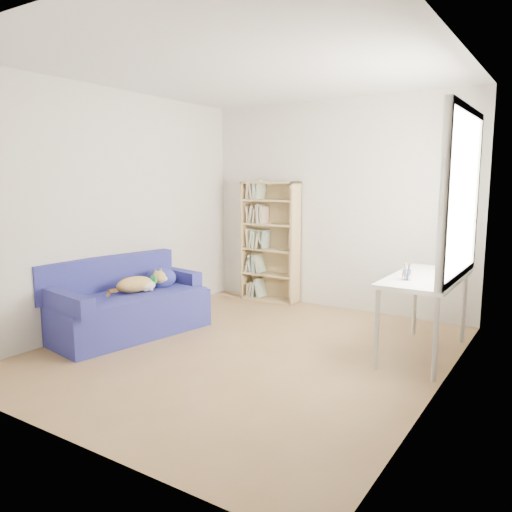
{
  "coord_description": "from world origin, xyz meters",
  "views": [
    {
      "loc": [
        2.55,
        -3.81,
        1.62
      ],
      "look_at": [
        -0.17,
        0.42,
        0.85
      ],
      "focal_mm": 35.0,
      "sensor_mm": 36.0,
      "label": 1
    }
  ],
  "objects_px": {
    "sofa": "(128,305)",
    "bookshelf": "(270,246)",
    "desk": "(426,283)",
    "pen_cup": "(406,274)"
  },
  "relations": [
    {
      "from": "desk",
      "to": "pen_cup",
      "type": "height_order",
      "value": "pen_cup"
    },
    {
      "from": "sofa",
      "to": "bookshelf",
      "type": "bearing_deg",
      "value": 86.21
    },
    {
      "from": "bookshelf",
      "to": "desk",
      "type": "relative_size",
      "value": 1.25
    },
    {
      "from": "sofa",
      "to": "pen_cup",
      "type": "xyz_separation_m",
      "value": [
        2.72,
        0.74,
        0.5
      ]
    },
    {
      "from": "sofa",
      "to": "bookshelf",
      "type": "height_order",
      "value": "bookshelf"
    },
    {
      "from": "sofa",
      "to": "pen_cup",
      "type": "distance_m",
      "value": 2.86
    },
    {
      "from": "sofa",
      "to": "desk",
      "type": "distance_m",
      "value": 3.02
    },
    {
      "from": "sofa",
      "to": "bookshelf",
      "type": "distance_m",
      "value": 2.18
    },
    {
      "from": "desk",
      "to": "pen_cup",
      "type": "bearing_deg",
      "value": -109.47
    },
    {
      "from": "bookshelf",
      "to": "pen_cup",
      "type": "distance_m",
      "value": 2.59
    }
  ]
}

